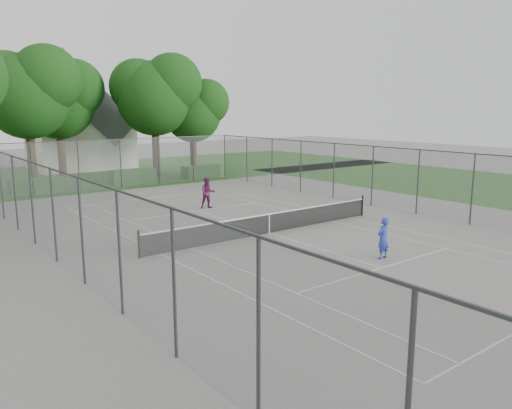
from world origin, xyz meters
TOP-DOWN VIEW (x-y plane):
  - ground at (0.00, 0.00)m, footprint 120.00×120.00m
  - grass_far at (0.00, 26.00)m, footprint 60.00×20.00m
  - grass_right at (22.00, 0.00)m, footprint 16.00×40.00m
  - court_markings at (0.00, 0.00)m, footprint 11.03×23.83m
  - tennis_net at (0.00, 0.00)m, footprint 12.87×0.10m
  - perimeter_fence at (0.00, 0.00)m, footprint 18.08×34.08m
  - tree_far_left at (-4.62, 22.26)m, footprint 7.12×6.50m
  - tree_far_midleft at (-1.66, 24.94)m, footprint 6.67×6.09m
  - tree_far_midright at (5.03, 21.25)m, footprint 7.06×6.45m
  - tree_far_right at (8.52, 21.07)m, footprint 5.70×5.20m
  - hedge_left at (-5.21, 18.01)m, footprint 4.11×1.23m
  - hedge_mid at (1.58, 18.55)m, footprint 3.45×0.99m
  - hedge_right at (7.47, 17.99)m, footprint 3.43×1.26m
  - house at (1.73, 30.68)m, footprint 8.63×6.69m
  - girl_player at (0.98, -5.66)m, footprint 0.61×0.42m
  - woman_player at (0.94, 6.78)m, footprint 1.03×0.91m

SIDE VIEW (x-z plane):
  - ground at x=0.00m, z-range 0.00..0.00m
  - grass_far at x=0.00m, z-range 0.00..0.00m
  - grass_right at x=22.00m, z-range 0.00..0.00m
  - court_markings at x=0.00m, z-range 0.00..0.01m
  - tennis_net at x=0.00m, z-range -0.04..1.06m
  - hedge_left at x=-5.21m, z-range 0.00..1.03m
  - hedge_right at x=7.47m, z-range 0.00..1.03m
  - hedge_mid at x=1.58m, z-range 0.00..1.08m
  - girl_player at x=0.98m, z-range 0.00..1.60m
  - woman_player at x=0.94m, z-range 0.00..1.77m
  - perimeter_fence at x=0.00m, z-range 0.05..3.57m
  - house at x=1.73m, z-range -1.05..9.70m
  - tree_far_right at x=8.52m, z-range 1.53..9.72m
  - tree_far_midleft at x=-1.66m, z-range 1.79..11.37m
  - tree_far_midright at x=5.03m, z-range 1.90..12.05m
  - tree_far_left at x=-4.62m, z-range 1.91..12.15m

